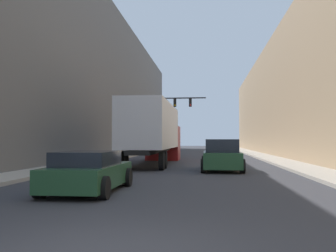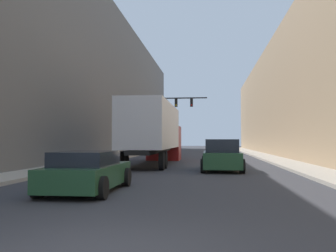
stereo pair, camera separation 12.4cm
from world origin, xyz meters
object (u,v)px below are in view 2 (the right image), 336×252
traffic_signal_gantry (162,112)px  suv_car (221,156)px  sedan_car (87,172)px  semi_truck (155,131)px

traffic_signal_gantry → suv_car: bearing=-74.2°
sedan_car → traffic_signal_gantry: (-1.40, 29.33, 4.05)m
semi_truck → suv_car: bearing=-48.8°
suv_car → sedan_car: bearing=-117.0°
semi_truck → sedan_car: size_ratio=3.01×
sedan_car → suv_car: 9.75m
sedan_car → traffic_signal_gantry: 29.64m
traffic_signal_gantry → semi_truck: bearing=-84.5°
sedan_car → traffic_signal_gantry: traffic_signal_gantry is taller
suv_car → traffic_signal_gantry: size_ratio=0.69×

